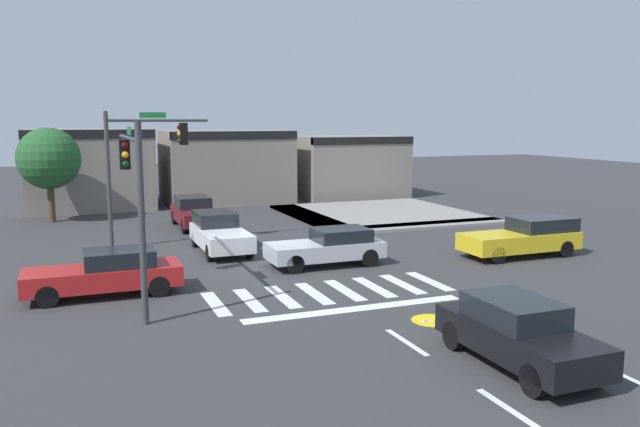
% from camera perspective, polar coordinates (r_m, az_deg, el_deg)
% --- Properties ---
extents(ground_plane, '(120.00, 120.00, 0.00)m').
position_cam_1_polar(ground_plane, '(24.58, -3.15, -4.40)').
color(ground_plane, '#353538').
extents(crosswalk_near, '(7.76, 2.67, 0.01)m').
position_cam_1_polar(crosswalk_near, '(20.48, 0.85, -6.99)').
color(crosswalk_near, silver).
rests_on(crosswalk_near, ground_plane).
extents(lane_markings, '(6.80, 18.75, 0.01)m').
position_cam_1_polar(lane_markings, '(15.27, 15.24, -12.74)').
color(lane_markings, white).
rests_on(lane_markings, ground_plane).
extents(bike_detector_marking, '(1.17, 1.17, 0.01)m').
position_cam_1_polar(bike_detector_marking, '(17.93, 10.01, -9.37)').
color(bike_detector_marking, yellow).
rests_on(bike_detector_marking, ground_plane).
extents(curb_corner_northeast, '(10.00, 10.60, 0.15)m').
position_cam_1_polar(curb_corner_northeast, '(36.34, 4.90, -0.13)').
color(curb_corner_northeast, gray).
rests_on(curb_corner_northeast, ground_plane).
extents(storefront_row, '(24.64, 6.76, 4.86)m').
position_cam_1_polar(storefront_row, '(42.93, -9.42, 4.14)').
color(storefront_row, gray).
rests_on(storefront_row, ground_plane).
extents(traffic_signal_southwest, '(0.32, 5.72, 5.39)m').
position_cam_1_polar(traffic_signal_southwest, '(19.32, -16.39, 2.98)').
color(traffic_signal_southwest, '#383A3D').
rests_on(traffic_signal_southwest, ground_plane).
extents(traffic_signal_northwest, '(4.29, 0.32, 5.78)m').
position_cam_1_polar(traffic_signal_northwest, '(28.02, -15.55, 5.12)').
color(traffic_signal_northwest, '#383A3D').
rests_on(traffic_signal_northwest, ground_plane).
extents(car_yellow, '(4.79, 1.83, 1.52)m').
position_cam_1_polar(car_yellow, '(26.90, 17.83, -1.98)').
color(car_yellow, gold).
rests_on(car_yellow, ground_plane).
extents(car_white, '(1.80, 4.46, 1.55)m').
position_cam_1_polar(car_white, '(26.88, -8.97, -1.69)').
color(car_white, white).
rests_on(car_white, ground_plane).
extents(car_black, '(1.71, 4.17, 1.49)m').
position_cam_1_polar(car_black, '(15.04, 17.21, -10.09)').
color(car_black, black).
rests_on(car_black, ground_plane).
extents(car_maroon, '(1.83, 4.45, 1.53)m').
position_cam_1_polar(car_maroon, '(33.05, -11.14, 0.14)').
color(car_maroon, maroon).
rests_on(car_maroon, ground_plane).
extents(car_silver, '(4.31, 1.79, 1.38)m').
position_cam_1_polar(car_silver, '(23.98, 0.78, -2.98)').
color(car_silver, '#B7BABF').
rests_on(car_silver, ground_plane).
extents(car_red, '(4.69, 1.70, 1.42)m').
position_cam_1_polar(car_red, '(20.97, -18.48, -5.04)').
color(car_red, red).
rests_on(car_red, ground_plane).
extents(roadside_tree, '(3.27, 3.27, 5.04)m').
position_cam_1_polar(roadside_tree, '(36.84, -23.06, 4.52)').
color(roadside_tree, '#4C3823').
rests_on(roadside_tree, ground_plane).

